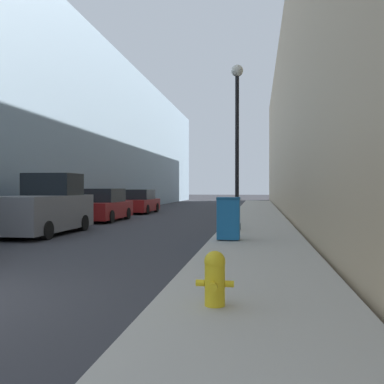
{
  "coord_description": "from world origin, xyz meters",
  "views": [
    {
      "loc": [
        5.31,
        -5.21,
        1.76
      ],
      "look_at": [
        1.95,
        16.53,
        1.53
      ],
      "focal_mm": 40.0,
      "sensor_mm": 36.0,
      "label": 1
    }
  ],
  "objects_px": {
    "parked_sedan_far": "(139,202)",
    "parked_sedan_near": "(105,206)",
    "fire_hydrant": "(215,277)",
    "trash_bin": "(229,218)",
    "lamppost": "(237,126)",
    "pickup_truck": "(44,208)"
  },
  "relations": [
    {
      "from": "parked_sedan_far",
      "to": "lamppost",
      "type": "bearing_deg",
      "value": -59.27
    },
    {
      "from": "lamppost",
      "to": "parked_sedan_near",
      "type": "relative_size",
      "value": 1.38
    },
    {
      "from": "fire_hydrant",
      "to": "trash_bin",
      "type": "distance_m",
      "value": 7.35
    },
    {
      "from": "parked_sedan_near",
      "to": "parked_sedan_far",
      "type": "bearing_deg",
      "value": 90.66
    },
    {
      "from": "pickup_truck",
      "to": "parked_sedan_far",
      "type": "bearing_deg",
      "value": 90.25
    },
    {
      "from": "trash_bin",
      "to": "parked_sedan_far",
      "type": "height_order",
      "value": "parked_sedan_far"
    },
    {
      "from": "trash_bin",
      "to": "parked_sedan_far",
      "type": "relative_size",
      "value": 0.29
    },
    {
      "from": "pickup_truck",
      "to": "parked_sedan_far",
      "type": "height_order",
      "value": "pickup_truck"
    },
    {
      "from": "fire_hydrant",
      "to": "parked_sedan_near",
      "type": "xyz_separation_m",
      "value": [
        -7.39,
        15.77,
        0.23
      ]
    },
    {
      "from": "lamppost",
      "to": "pickup_truck",
      "type": "height_order",
      "value": "lamppost"
    },
    {
      "from": "trash_bin",
      "to": "lamppost",
      "type": "distance_m",
      "value": 4.5
    },
    {
      "from": "fire_hydrant",
      "to": "parked_sedan_far",
      "type": "height_order",
      "value": "parked_sedan_far"
    },
    {
      "from": "fire_hydrant",
      "to": "parked_sedan_near",
      "type": "distance_m",
      "value": 17.42
    },
    {
      "from": "pickup_truck",
      "to": "parked_sedan_far",
      "type": "xyz_separation_m",
      "value": [
        -0.06,
        13.36,
        -0.23
      ]
    },
    {
      "from": "fire_hydrant",
      "to": "parked_sedan_near",
      "type": "height_order",
      "value": "parked_sedan_near"
    },
    {
      "from": "parked_sedan_far",
      "to": "fire_hydrant",
      "type": "bearing_deg",
      "value": -71.77
    },
    {
      "from": "parked_sedan_far",
      "to": "parked_sedan_near",
      "type": "bearing_deg",
      "value": -89.34
    },
    {
      "from": "pickup_truck",
      "to": "parked_sedan_far",
      "type": "distance_m",
      "value": 13.36
    },
    {
      "from": "lamppost",
      "to": "parked_sedan_near",
      "type": "height_order",
      "value": "lamppost"
    },
    {
      "from": "fire_hydrant",
      "to": "lamppost",
      "type": "bearing_deg",
      "value": 91.13
    },
    {
      "from": "fire_hydrant",
      "to": "lamppost",
      "type": "distance_m",
      "value": 11.04
    },
    {
      "from": "fire_hydrant",
      "to": "parked_sedan_far",
      "type": "distance_m",
      "value": 23.89
    }
  ]
}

